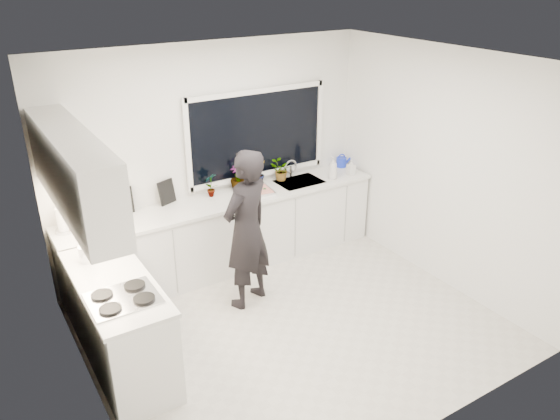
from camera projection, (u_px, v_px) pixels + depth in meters
floor at (292, 326)px, 5.73m from camera, size 4.00×3.50×0.02m
wall_back at (213, 157)px, 6.53m from camera, size 4.00×0.02×2.70m
wall_left at (76, 265)px, 4.20m from camera, size 0.02×3.50×2.70m
wall_right at (442, 169)px, 6.14m from camera, size 0.02×3.50×2.70m
ceiling at (295, 61)px, 4.61m from camera, size 4.00×3.50×0.02m
window at (257, 134)px, 6.71m from camera, size 1.80×0.02×1.00m
base_cabinets_back at (227, 235)px, 6.66m from camera, size 3.92×0.58×0.88m
base_cabinets_left at (120, 324)px, 5.01m from camera, size 0.58×1.60×0.88m
countertop_back at (226, 200)px, 6.47m from camera, size 3.94×0.62×0.04m
countertop_left at (113, 282)px, 4.82m from camera, size 0.62×1.60×0.04m
upper_cabinets at (73, 171)px, 4.64m from camera, size 0.34×2.10×0.70m
sink at (299, 185)px, 6.99m from camera, size 0.58×0.42×0.14m
faucet at (291, 169)px, 7.08m from camera, size 0.03×0.03×0.22m
stovetop at (123, 298)px, 4.52m from camera, size 0.56×0.48×0.03m
person at (246, 230)px, 5.78m from camera, size 0.76×0.63×1.78m
pizza_tray at (254, 192)px, 6.61m from camera, size 0.49×0.39×0.03m
pizza at (254, 191)px, 6.61m from camera, size 0.45×0.35×0.01m
watering_can at (341, 162)px, 7.46m from camera, size 0.16×0.16×0.13m
paper_towel_roll at (62, 221)px, 5.61m from camera, size 0.13×0.13×0.26m
knife_block at (66, 220)px, 5.67m from camera, size 0.14×0.11×0.22m
utensil_crock at (86, 254)px, 5.07m from camera, size 0.17×0.17×0.16m
picture_frame_large at (167, 192)px, 6.29m from camera, size 0.21×0.10×0.28m
picture_frame_small at (122, 201)px, 6.03m from camera, size 0.25×0.05×0.30m
herb_plants at (255, 175)px, 6.76m from camera, size 1.22×0.29×0.34m
soap_bottles at (339, 168)px, 7.05m from camera, size 0.41×0.12×0.29m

